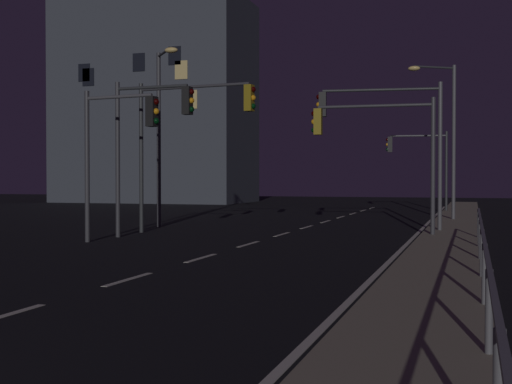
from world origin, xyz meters
TOP-DOWN VIEW (x-y plane):
  - ground_plane at (0.00, 17.50)m, footprint 112.00×112.00m
  - sidewalk_right at (6.12, 17.50)m, footprint 2.09×77.00m
  - lane_markings_center at (0.00, 21.00)m, footprint 0.14×50.00m
  - lane_edge_line at (4.82, 22.50)m, footprint 0.14×53.00m
  - traffic_light_near_right at (3.64, 39.40)m, footprint 3.70×0.67m
  - traffic_light_far_left at (-4.13, 16.00)m, footprint 2.83×0.53m
  - traffic_light_near_left at (3.62, 22.93)m, footprint 4.76×0.86m
  - traffic_light_far_center at (-4.03, 18.04)m, footprint 3.10×0.40m
  - traffic_light_overhead_east at (3.50, 20.92)m, footprint 4.40×0.49m
  - traffic_light_mid_right at (-3.41, 20.04)m, footprint 4.91×0.75m
  - street_lamp_mid_block at (5.59, 30.44)m, footprint 2.17×1.43m
  - street_lamp_across_street at (-5.93, 23.01)m, footprint 1.71×1.89m
  - barrier_fence at (7.02, 9.11)m, footprint 0.09×22.31m
  - building_distant at (-20.22, 51.86)m, footprint 16.66×8.81m

SIDE VIEW (x-z plane):
  - ground_plane at x=0.00m, z-range 0.00..0.00m
  - lane_edge_line at x=4.82m, z-range 0.00..0.01m
  - lane_markings_center at x=0.00m, z-range 0.00..0.01m
  - sidewalk_right at x=6.12m, z-range 0.00..0.14m
  - barrier_fence at x=7.02m, z-range 0.39..1.37m
  - traffic_light_far_left at x=-4.13m, z-range 0.97..5.96m
  - traffic_light_near_right at x=3.64m, z-range 1.13..5.97m
  - traffic_light_overhead_east at x=3.50m, z-range 1.16..5.97m
  - traffic_light_far_center at x=-4.03m, z-range 1.08..6.63m
  - traffic_light_mid_right at x=-3.41m, z-range 1.22..7.01m
  - traffic_light_near_left at x=3.62m, z-range 1.33..6.96m
  - street_lamp_across_street at x=-5.93m, z-range 0.79..8.33m
  - street_lamp_mid_block at x=5.59m, z-range 0.93..8.35m
  - building_distant at x=-20.22m, z-range 0.00..17.68m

